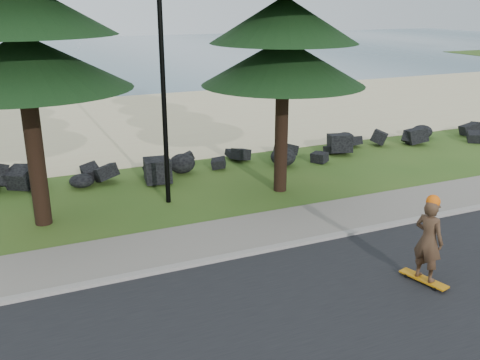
{
  "coord_description": "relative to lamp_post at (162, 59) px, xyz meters",
  "views": [
    {
      "loc": [
        -3.97,
        -11.15,
        5.66
      ],
      "look_at": [
        0.91,
        0.0,
        1.55
      ],
      "focal_mm": 40.0,
      "sensor_mm": 36.0,
      "label": 1
    }
  ],
  "objects": [
    {
      "name": "ocean",
      "position": [
        0.0,
        47.8,
        -4.13
      ],
      "size": [
        160.0,
        58.0,
        0.01
      ],
      "primitive_type": "cube",
      "color": "#3E6677",
      "rests_on": "ground"
    },
    {
      "name": "lamp_post",
      "position": [
        0.0,
        0.0,
        0.0
      ],
      "size": [
        0.25,
        0.14,
        8.14
      ],
      "color": "black",
      "rests_on": "ground"
    },
    {
      "name": "road",
      "position": [
        0.0,
        -7.7,
        -4.12
      ],
      "size": [
        160.0,
        7.0,
        0.02
      ],
      "primitive_type": "cube",
      "color": "black",
      "rests_on": "ground"
    },
    {
      "name": "sidewalk",
      "position": [
        0.0,
        -3.0,
        -4.09
      ],
      "size": [
        160.0,
        2.0,
        0.08
      ],
      "primitive_type": "cube",
      "color": "gray",
      "rests_on": "ground"
    },
    {
      "name": "skateboarder",
      "position": [
        3.56,
        -6.77,
        -3.15
      ],
      "size": [
        0.57,
        1.09,
        1.96
      ],
      "rotation": [
        0.0,
        0.0,
        1.82
      ],
      "color": "orange",
      "rests_on": "ground"
    },
    {
      "name": "kerb",
      "position": [
        0.0,
        -4.1,
        -4.08
      ],
      "size": [
        160.0,
        0.2,
        0.1
      ],
      "primitive_type": "cube",
      "color": "#9F968F",
      "rests_on": "ground"
    },
    {
      "name": "seawall_boulders",
      "position": [
        0.0,
        2.4,
        -4.13
      ],
      "size": [
        60.0,
        2.4,
        1.1
      ],
      "primitive_type": null,
      "color": "black",
      "rests_on": "ground"
    },
    {
      "name": "beach_sand",
      "position": [
        0.0,
        11.3,
        -4.13
      ],
      "size": [
        160.0,
        15.0,
        0.01
      ],
      "primitive_type": "cube",
      "color": "beige",
      "rests_on": "ground"
    },
    {
      "name": "ground",
      "position": [
        0.0,
        -3.2,
        -4.13
      ],
      "size": [
        160.0,
        160.0,
        0.0
      ],
      "primitive_type": "plane",
      "color": "#2F561A",
      "rests_on": "ground"
    }
  ]
}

